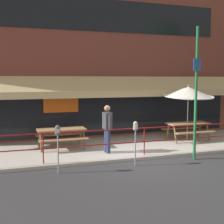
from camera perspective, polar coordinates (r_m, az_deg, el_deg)
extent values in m
plane|color=#2D2D30|center=(10.77, 6.57, -8.69)|extent=(120.00, 120.00, 0.00)
cube|color=#ADA89E|center=(12.54, 2.62, -6.30)|extent=(15.00, 4.00, 0.10)
cube|color=brown|center=(14.41, -0.64, 10.40)|extent=(15.00, 0.50, 7.65)
cube|color=black|center=(14.39, -0.30, 17.17)|extent=(10.50, 0.02, 1.40)
cube|color=black|center=(14.19, -0.29, 0.47)|extent=(12.00, 0.02, 2.30)
cube|color=orange|center=(13.60, -9.30, 1.41)|extent=(1.50, 0.02, 0.70)
cube|color=tan|center=(13.61, 0.43, 5.08)|extent=(13.80, 0.92, 0.70)
cube|color=tan|center=(13.14, 1.16, 3.30)|extent=(13.80, 0.08, 0.28)
cube|color=black|center=(15.83, 14.18, 3.33)|extent=(0.04, 0.28, 0.04)
cube|color=black|center=(15.72, 14.45, 2.65)|extent=(0.18, 0.18, 0.28)
cube|color=beige|center=(15.72, 14.45, 2.65)|extent=(0.13, 0.19, 0.20)
cylinder|color=maroon|center=(9.99, -12.48, -6.57)|extent=(0.04, 0.04, 0.95)
cylinder|color=maroon|center=(10.90, 5.92, -5.39)|extent=(0.04, 0.04, 0.95)
cube|color=maroon|center=(10.82, 5.95, -2.93)|extent=(13.80, 0.04, 0.04)
cube|color=maroon|center=(10.90, 5.92, -5.39)|extent=(13.80, 0.03, 0.03)
cube|color=#997047|center=(11.95, -9.25, -3.14)|extent=(1.80, 0.80, 0.05)
cube|color=#997047|center=(11.44, -8.73, -5.06)|extent=(1.80, 0.26, 0.04)
cube|color=#997047|center=(12.57, -9.67, -4.08)|extent=(1.80, 0.26, 0.04)
cylinder|color=brown|center=(11.87, -5.13, -4.96)|extent=(0.07, 0.30, 0.73)
cylinder|color=brown|center=(12.48, -5.83, -4.42)|extent=(0.07, 0.30, 0.73)
cylinder|color=brown|center=(11.60, -12.86, -5.35)|extent=(0.07, 0.30, 0.73)
cylinder|color=brown|center=(12.22, -13.18, -4.77)|extent=(0.07, 0.30, 0.73)
cube|color=#997047|center=(13.74, 13.72, -2.04)|extent=(1.80, 0.80, 0.05)
cube|color=#997047|center=(13.30, 15.04, -3.64)|extent=(1.80, 0.26, 0.04)
cube|color=#997047|center=(14.27, 12.44, -2.93)|extent=(1.80, 0.26, 0.04)
cylinder|color=brown|center=(13.98, 17.16, -3.53)|extent=(0.07, 0.30, 0.73)
cylinder|color=brown|center=(14.49, 15.68, -3.15)|extent=(0.07, 0.30, 0.73)
cylinder|color=brown|center=(13.11, 11.48, -4.00)|extent=(0.07, 0.30, 0.73)
cylinder|color=brown|center=(13.66, 10.13, -3.58)|extent=(0.07, 0.30, 0.73)
cylinder|color=#B7B2A8|center=(13.72, 13.66, -0.32)|extent=(0.04, 0.04, 2.30)
cone|color=silver|center=(13.65, 13.76, 3.65)|extent=(2.10, 2.12, 0.56)
cylinder|color=white|center=(13.66, 13.74, 2.85)|extent=(2.14, 2.14, 0.20)
sphere|color=#B7B2A8|center=(13.65, 13.79, 4.66)|extent=(0.07, 0.07, 0.07)
cylinder|color=navy|center=(11.10, -0.69, -5.39)|extent=(0.15, 0.15, 0.86)
cylinder|color=navy|center=(11.28, -1.06, -5.21)|extent=(0.15, 0.15, 0.86)
cube|color=#38383D|center=(11.07, -0.88, -1.59)|extent=(0.26, 0.41, 0.60)
cylinder|color=#38383D|center=(10.83, -0.39, -1.92)|extent=(0.10, 0.10, 0.54)
cylinder|color=#38383D|center=(11.31, -1.35, -1.58)|extent=(0.10, 0.10, 0.54)
sphere|color=#9E7051|center=(11.02, -0.88, 0.68)|extent=(0.22, 0.22, 0.22)
cylinder|color=gray|center=(9.22, -9.84, -7.57)|extent=(0.04, 0.04, 1.15)
cylinder|color=#4C4C51|center=(9.09, -9.92, -3.43)|extent=(0.15, 0.15, 0.20)
sphere|color=#4C4C51|center=(9.07, -9.93, -2.81)|extent=(0.14, 0.14, 0.14)
cube|color=silver|center=(9.01, -9.84, -3.45)|extent=(0.08, 0.01, 0.13)
cylinder|color=gray|center=(9.89, 4.28, -6.57)|extent=(0.04, 0.04, 1.15)
cylinder|color=gray|center=(9.76, 4.31, -2.70)|extent=(0.15, 0.15, 0.20)
sphere|color=gray|center=(9.75, 4.32, -2.12)|extent=(0.14, 0.14, 0.14)
cube|color=silver|center=(9.69, 4.50, -2.71)|extent=(0.08, 0.01, 0.13)
cylinder|color=#1E6033|center=(10.80, 15.09, 3.16)|extent=(0.09, 0.09, 4.45)
cube|color=blue|center=(10.78, 15.30, 8.36)|extent=(0.28, 0.02, 0.40)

